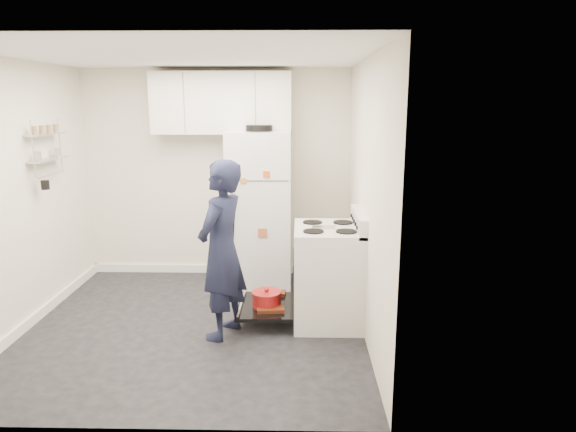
{
  "coord_description": "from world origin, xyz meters",
  "views": [
    {
      "loc": [
        0.99,
        -4.58,
        2.12
      ],
      "look_at": [
        0.89,
        0.19,
        1.05
      ],
      "focal_mm": 32.0,
      "sensor_mm": 36.0,
      "label": 1
    }
  ],
  "objects_px": {
    "electric_range": "(327,276)",
    "refrigerator": "(260,208)",
    "person": "(222,250)",
    "open_oven_door": "(267,303)"
  },
  "relations": [
    {
      "from": "electric_range",
      "to": "person",
      "type": "height_order",
      "value": "person"
    },
    {
      "from": "refrigerator",
      "to": "open_oven_door",
      "type": "bearing_deg",
      "value": -82.91
    },
    {
      "from": "open_oven_door",
      "to": "person",
      "type": "relative_size",
      "value": 0.43
    },
    {
      "from": "open_oven_door",
      "to": "person",
      "type": "height_order",
      "value": "person"
    },
    {
      "from": "electric_range",
      "to": "person",
      "type": "distance_m",
      "value": 1.08
    },
    {
      "from": "electric_range",
      "to": "person",
      "type": "bearing_deg",
      "value": -161.24
    },
    {
      "from": "open_oven_door",
      "to": "refrigerator",
      "type": "xyz_separation_m",
      "value": [
        -0.14,
        1.11,
        0.71
      ]
    },
    {
      "from": "electric_range",
      "to": "refrigerator",
      "type": "height_order",
      "value": "refrigerator"
    },
    {
      "from": "electric_range",
      "to": "open_oven_door",
      "type": "xyz_separation_m",
      "value": [
        -0.59,
        -0.01,
        -0.28
      ]
    },
    {
      "from": "open_oven_door",
      "to": "person",
      "type": "xyz_separation_m",
      "value": [
        -0.38,
        -0.32,
        0.63
      ]
    }
  ]
}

